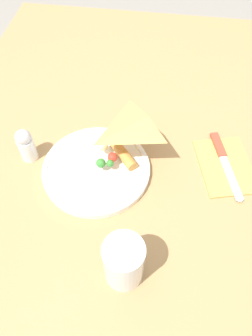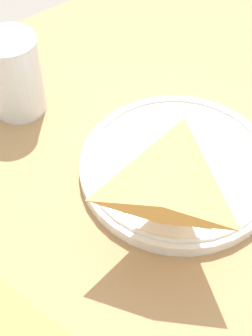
# 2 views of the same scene
# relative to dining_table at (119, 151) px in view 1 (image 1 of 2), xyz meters

# --- Properties ---
(ground_plane) EXTENTS (6.00, 6.00, 0.00)m
(ground_plane) POSITION_rel_dining_table_xyz_m (0.00, 0.00, -0.65)
(ground_plane) COLOR gray
(dining_table) EXTENTS (1.10, 0.87, 0.76)m
(dining_table) POSITION_rel_dining_table_xyz_m (0.00, 0.00, 0.00)
(dining_table) COLOR #A87F51
(dining_table) RESTS_ON ground_plane
(plate_pizza) EXTENTS (0.24, 0.24, 0.05)m
(plate_pizza) POSITION_rel_dining_table_xyz_m (0.15, -0.03, 0.12)
(plate_pizza) COLOR white
(plate_pizza) RESTS_ON dining_table
(milk_glass) EXTENTS (0.07, 0.07, 0.11)m
(milk_glass) POSITION_rel_dining_table_xyz_m (0.37, 0.07, 0.16)
(milk_glass) COLOR white
(milk_glass) RESTS_ON dining_table
(napkin_folded) EXTENTS (0.19, 0.15, 0.00)m
(napkin_folded) POSITION_rel_dining_table_xyz_m (0.09, 0.26, 0.11)
(napkin_folded) COLOR #E59E4C
(napkin_folded) RESTS_ON dining_table
(butter_knife) EXTENTS (0.19, 0.07, 0.01)m
(butter_knife) POSITION_rel_dining_table_xyz_m (0.08, 0.26, 0.11)
(butter_knife) COLOR #99422D
(butter_knife) RESTS_ON napkin_folded
(salt_shaker) EXTENTS (0.04, 0.04, 0.09)m
(salt_shaker) POSITION_rel_dining_table_xyz_m (0.13, -0.19, 0.15)
(salt_shaker) COLOR white
(salt_shaker) RESTS_ON dining_table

